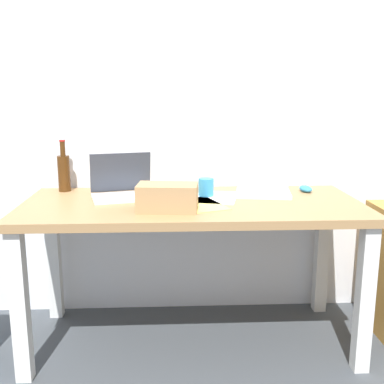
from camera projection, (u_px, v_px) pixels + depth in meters
name	position (u px, v px, depth m)	size (l,w,h in m)	color
ground_plane	(192.00, 339.00, 2.47)	(8.00, 8.00, 0.00)	#42474C
back_wall	(188.00, 90.00, 2.62)	(5.20, 0.08, 2.60)	white
desk	(192.00, 222.00, 2.33)	(1.68, 0.74, 0.75)	#A37A4C
laptop_left	(123.00, 188.00, 2.40)	(0.36, 0.29, 0.22)	silver
laptop_right	(263.00, 186.00, 2.49)	(0.31, 0.27, 0.20)	silver
beer_bottle	(64.00, 172.00, 2.54)	(0.07, 0.07, 0.28)	#47280F
computer_mouse	(306.00, 189.00, 2.54)	(0.06, 0.10, 0.03)	#338CC6
cardboard_box	(168.00, 197.00, 2.13)	(0.27, 0.16, 0.12)	tan
coffee_mug	(206.00, 187.00, 2.43)	(0.08, 0.08, 0.10)	#338CC6
paper_sheet_center	(199.00, 205.00, 2.25)	(0.21, 0.30, 0.00)	#F4E06B
paper_sheet_near_back	(216.00, 197.00, 2.40)	(0.21, 0.30, 0.00)	white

